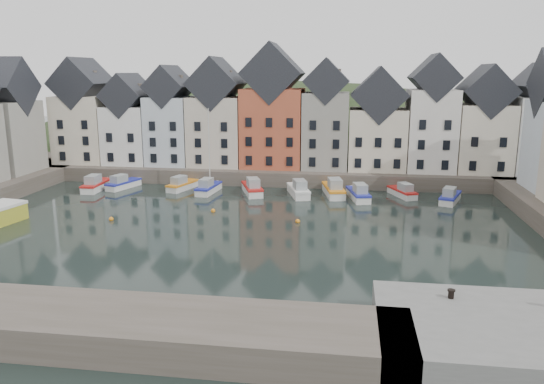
# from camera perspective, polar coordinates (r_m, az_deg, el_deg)

# --- Properties ---
(ground) EXTENTS (260.00, 260.00, 0.00)m
(ground) POSITION_cam_1_polar(r_m,az_deg,el_deg) (52.59, -4.29, -4.56)
(ground) COLOR black
(ground) RESTS_ON ground
(far_quay) EXTENTS (90.00, 16.00, 2.00)m
(far_quay) POSITION_cam_1_polar(r_m,az_deg,el_deg) (81.07, 0.27, 2.39)
(far_quay) COLOR #4B4439
(far_quay) RESTS_ON ground
(near_quay) EXTENTS (18.00, 10.00, 2.00)m
(near_quay) POSITION_cam_1_polar(r_m,az_deg,el_deg) (34.26, 26.79, -14.00)
(near_quay) COLOR #60605E
(near_quay) RESTS_ON ground
(hillside) EXTENTS (153.60, 70.40, 64.00)m
(hillside) POSITION_cam_1_polar(r_m,az_deg,el_deg) (110.77, 2.14, -4.87)
(hillside) COLOR #223018
(hillside) RESTS_ON ground
(far_terrace) EXTENTS (72.37, 8.16, 17.78)m
(far_terrace) POSITION_cam_1_polar(r_m,az_deg,el_deg) (77.66, 2.44, 7.78)
(far_terrace) COLOR beige
(far_terrace) RESTS_ON far_quay
(mooring_buoys) EXTENTS (20.50, 5.50, 0.50)m
(mooring_buoys) POSITION_cam_1_polar(r_m,az_deg,el_deg) (58.44, -7.00, -2.68)
(mooring_buoys) COLOR orange
(mooring_buoys) RESTS_ON ground
(boat_a) EXTENTS (2.23, 6.35, 2.41)m
(boat_a) POSITION_cam_1_polar(r_m,az_deg,el_deg) (75.49, -18.42, 0.73)
(boat_a) COLOR silver
(boat_a) RESTS_ON ground
(boat_b) EXTENTS (3.36, 5.94, 2.18)m
(boat_b) POSITION_cam_1_polar(r_m,az_deg,el_deg) (75.60, -15.77, 0.87)
(boat_b) COLOR silver
(boat_b) RESTS_ON ground
(boat_c) EXTENTS (3.30, 5.93, 2.18)m
(boat_c) POSITION_cam_1_polar(r_m,az_deg,el_deg) (72.96, -9.66, 0.75)
(boat_c) COLOR silver
(boat_c) RESTS_ON ground
(boat_d) EXTENTS (2.38, 6.01, 11.21)m
(boat_d) POSITION_cam_1_polar(r_m,az_deg,el_deg) (70.53, -6.88, 0.49)
(boat_d) COLOR silver
(boat_d) RESTS_ON ground
(boat_e) EXTENTS (3.99, 6.67, 2.45)m
(boat_e) POSITION_cam_1_polar(r_m,az_deg,el_deg) (69.48, -2.12, 0.39)
(boat_e) COLOR silver
(boat_e) RESTS_ON ground
(boat_f) EXTENTS (3.71, 6.65, 2.44)m
(boat_f) POSITION_cam_1_polar(r_m,az_deg,el_deg) (68.44, 2.88, 0.19)
(boat_f) COLOR silver
(boat_f) RESTS_ON ground
(boat_g) EXTENTS (3.39, 7.09, 2.62)m
(boat_g) POSITION_cam_1_polar(r_m,az_deg,el_deg) (68.93, 6.66, 0.25)
(boat_g) COLOR silver
(boat_g) RESTS_ON ground
(boat_h) EXTENTS (3.19, 6.42, 2.36)m
(boat_h) POSITION_cam_1_polar(r_m,az_deg,el_deg) (67.27, 9.29, -0.21)
(boat_h) COLOR silver
(boat_h) RESTS_ON ground
(boat_i) EXTENTS (3.62, 5.59, 2.06)m
(boat_i) POSITION_cam_1_polar(r_m,az_deg,el_deg) (69.97, 13.88, 0.01)
(boat_i) COLOR silver
(boat_i) RESTS_ON ground
(boat_j) EXTENTS (3.60, 5.94, 2.18)m
(boat_j) POSITION_cam_1_polar(r_m,az_deg,el_deg) (68.46, 18.60, -0.54)
(boat_j) COLOR silver
(boat_j) RESTS_ON ground
(mooring_bollard) EXTENTS (0.48, 0.48, 0.56)m
(mooring_bollard) POSITION_cam_1_polar(r_m,az_deg,el_deg) (35.05, 18.71, -10.30)
(mooring_bollard) COLOR black
(mooring_bollard) RESTS_ON near_quay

